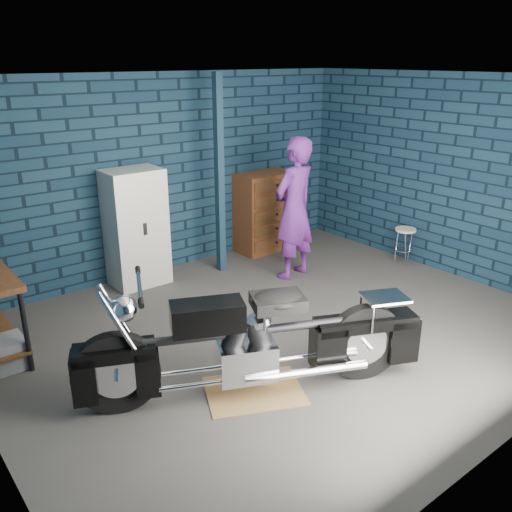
{
  "coord_description": "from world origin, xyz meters",
  "views": [
    {
      "loc": [
        -3.56,
        -4.03,
        2.88
      ],
      "look_at": [
        -0.13,
        0.3,
        0.84
      ],
      "focal_mm": 38.0,
      "sensor_mm": 36.0,
      "label": 1
    }
  ],
  "objects_px": {
    "motorcycle": "(254,334)",
    "locker": "(136,228)",
    "tool_chest": "(266,212)",
    "shop_stool": "(404,246)",
    "person": "(294,209)"
  },
  "relations": [
    {
      "from": "locker",
      "to": "motorcycle",
      "type": "bearing_deg",
      "value": -96.95
    },
    {
      "from": "person",
      "to": "shop_stool",
      "type": "bearing_deg",
      "value": 147.47
    },
    {
      "from": "tool_chest",
      "to": "locker",
      "type": "bearing_deg",
      "value": 180.0
    },
    {
      "from": "locker",
      "to": "shop_stool",
      "type": "bearing_deg",
      "value": -27.45
    },
    {
      "from": "motorcycle",
      "to": "locker",
      "type": "distance_m",
      "value": 2.97
    },
    {
      "from": "motorcycle",
      "to": "person",
      "type": "distance_m",
      "value": 2.87
    },
    {
      "from": "motorcycle",
      "to": "shop_stool",
      "type": "relative_size",
      "value": 4.91
    },
    {
      "from": "locker",
      "to": "tool_chest",
      "type": "height_order",
      "value": "locker"
    },
    {
      "from": "person",
      "to": "tool_chest",
      "type": "bearing_deg",
      "value": -119.94
    },
    {
      "from": "motorcycle",
      "to": "person",
      "type": "relative_size",
      "value": 1.39
    },
    {
      "from": "person",
      "to": "locker",
      "type": "distance_m",
      "value": 2.1
    },
    {
      "from": "locker",
      "to": "tool_chest",
      "type": "distance_m",
      "value": 2.2
    },
    {
      "from": "motorcycle",
      "to": "locker",
      "type": "bearing_deg",
      "value": 107.87
    },
    {
      "from": "motorcycle",
      "to": "locker",
      "type": "relative_size",
      "value": 1.72
    },
    {
      "from": "motorcycle",
      "to": "tool_chest",
      "type": "relative_size",
      "value": 2.18
    }
  ]
}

